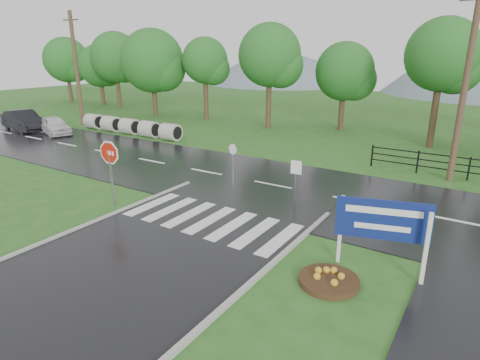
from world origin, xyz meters
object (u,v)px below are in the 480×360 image
Objects in this scene: stop_sign at (110,159)px; car_dark at (25,131)px; culvert_pipes at (130,126)px; estate_billboard at (383,224)px; car_white at (56,134)px.

stop_sign is 20.47m from car_dark.
car_dark is (-8.14, -3.66, -0.60)m from culvert_pipes.
stop_sign reaches higher than estate_billboard.
culvert_pipes is 3.87× the size of estate_billboard.
estate_billboard reaches higher than car_white.
car_dark is (-19.04, 7.23, -2.03)m from stop_sign.
car_white is (-15.72, 7.71, -2.03)m from stop_sign.
car_dark is at bearing 115.70° from car_white.
car_dark is (-29.67, 6.65, -1.55)m from estate_billboard.
culvert_pipes is 8.94m from car_dark.
stop_sign reaches higher than car_dark.
car_dark is at bearing 167.36° from estate_billboard.
estate_billboard reaches higher than car_dark.
estate_billboard is (21.53, -10.31, 0.95)m from culvert_pipes.
culvert_pipes is at bearing 154.41° from estate_billboard.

